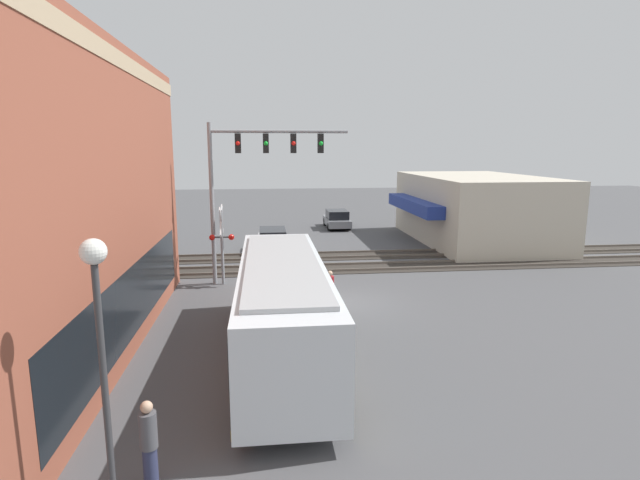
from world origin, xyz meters
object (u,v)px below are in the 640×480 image
pedestrian_by_lamp (149,444)px  parked_car_grey (337,220)px  city_bus (283,305)px  parked_car_white (273,241)px  crossing_signal (222,237)px  streetlamp (102,356)px  pedestrian_near_bus (330,291)px

pedestrian_by_lamp → parked_car_grey: bearing=-14.8°
city_bus → parked_car_white: city_bus is taller
crossing_signal → streetlamp: 15.36m
parked_car_white → parked_car_grey: bearing=-31.9°
city_bus → pedestrian_by_lamp: bearing=154.7°
parked_car_grey → city_bus: bearing=167.9°
city_bus → parked_car_white: (16.43, 0.00, -1.03)m
parked_car_grey → streetlamp: bearing=164.6°
city_bus → pedestrian_near_bus: 4.61m
parked_car_white → city_bus: bearing=180.0°
city_bus → parked_car_white: size_ratio=2.20×
crossing_signal → parked_car_grey: size_ratio=0.88×
pedestrian_near_bus → city_bus: bearing=153.6°
crossing_signal → parked_car_white: size_ratio=0.78×
parked_car_white → pedestrian_by_lamp: (-22.31, 2.78, 0.25)m
parked_car_grey → pedestrian_near_bus: pedestrian_near_bus is taller
parked_car_grey → parked_car_white: bearing=148.1°
streetlamp → parked_car_grey: streetlamp is taller
streetlamp → parked_car_grey: (31.61, -8.69, -2.32)m
city_bus → pedestrian_by_lamp: city_bus is taller
city_bus → pedestrian_by_lamp: (-5.88, 2.78, -0.78)m
city_bus → streetlamp: size_ratio=2.14×
pedestrian_by_lamp → streetlamp: bearing=140.5°
streetlamp → pedestrian_by_lamp: streetlamp is taller
parked_car_white → parked_car_grey: 10.22m
parked_car_grey → pedestrian_by_lamp: size_ratio=2.38×
streetlamp → pedestrian_near_bus: (10.57, -5.30, -2.13)m
city_bus → parked_car_grey: bearing=-12.1°
crossing_signal → parked_car_grey: bearing=-25.9°
city_bus → pedestrian_near_bus: city_bus is taller
city_bus → pedestrian_near_bus: (4.06, -2.02, -0.83)m
streetlamp → pedestrian_by_lamp: bearing=-39.5°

